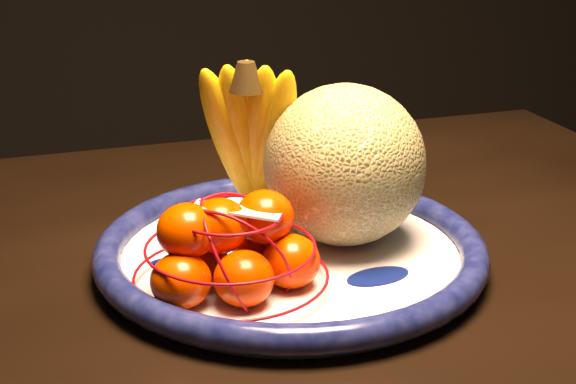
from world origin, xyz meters
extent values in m
cube|color=black|center=(-0.12, 0.11, 0.69)|extent=(1.47, 0.94, 0.04)
cylinder|color=black|center=(0.50, 0.51, 0.34)|extent=(0.06, 0.06, 0.67)
cylinder|color=white|center=(0.08, 0.14, 0.72)|extent=(0.33, 0.33, 0.01)
torus|color=#040833|center=(0.08, 0.14, 0.73)|extent=(0.36, 0.36, 0.03)
cylinder|color=white|center=(0.08, 0.14, 0.71)|extent=(0.16, 0.16, 0.01)
ellipsoid|color=#081558|center=(0.14, 0.07, 0.72)|extent=(0.13, 0.09, 0.00)
ellipsoid|color=#081558|center=(0.05, 0.22, 0.72)|extent=(0.07, 0.12, 0.00)
ellipsoid|color=#081558|center=(-0.03, 0.14, 0.72)|extent=(0.11, 0.07, 0.00)
sphere|color=olive|center=(0.13, 0.15, 0.80)|extent=(0.15, 0.15, 0.15)
ellipsoid|color=yellow|center=(0.04, 0.22, 0.81)|extent=(0.11, 0.10, 0.18)
ellipsoid|color=yellow|center=(0.05, 0.22, 0.82)|extent=(0.09, 0.10, 0.18)
ellipsoid|color=yellow|center=(0.06, 0.22, 0.82)|extent=(0.07, 0.10, 0.18)
ellipsoid|color=yellow|center=(0.07, 0.21, 0.82)|extent=(0.05, 0.10, 0.18)
ellipsoid|color=yellow|center=(0.08, 0.21, 0.81)|extent=(0.06, 0.11, 0.18)
cone|color=black|center=(0.06, 0.21, 0.90)|extent=(0.03, 0.03, 0.03)
ellipsoid|color=#FF4900|center=(-0.04, 0.06, 0.75)|extent=(0.05, 0.05, 0.05)
ellipsoid|color=#FF4900|center=(0.01, 0.05, 0.75)|extent=(0.05, 0.05, 0.05)
ellipsoid|color=#FF4900|center=(0.06, 0.07, 0.75)|extent=(0.05, 0.05, 0.05)
ellipsoid|color=#FF4900|center=(-0.01, 0.11, 0.75)|extent=(0.05, 0.05, 0.05)
ellipsoid|color=#FF4900|center=(0.04, 0.11, 0.75)|extent=(0.05, 0.05, 0.05)
ellipsoid|color=#FF4900|center=(0.00, 0.08, 0.78)|extent=(0.05, 0.05, 0.05)
ellipsoid|color=#FF4900|center=(0.04, 0.09, 0.78)|extent=(0.05, 0.05, 0.05)
ellipsoid|color=#FF4900|center=(-0.03, 0.07, 0.78)|extent=(0.05, 0.05, 0.05)
torus|color=#A20811|center=(0.01, 0.08, 0.74)|extent=(0.17, 0.17, 0.00)
torus|color=#A20811|center=(0.01, 0.08, 0.76)|extent=(0.14, 0.14, 0.00)
torus|color=#A20811|center=(0.01, 0.08, 0.79)|extent=(0.09, 0.09, 0.00)
torus|color=#A20811|center=(0.01, 0.08, 0.75)|extent=(0.12, 0.08, 0.10)
torus|color=#A20811|center=(0.01, 0.08, 0.75)|extent=(0.07, 0.12, 0.10)
torus|color=#A20811|center=(0.01, 0.08, 0.75)|extent=(0.12, 0.11, 0.10)
cube|color=white|center=(0.02, 0.07, 0.80)|extent=(0.08, 0.05, 0.01)
camera|label=1|loc=(-0.11, -0.59, 1.06)|focal=55.00mm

